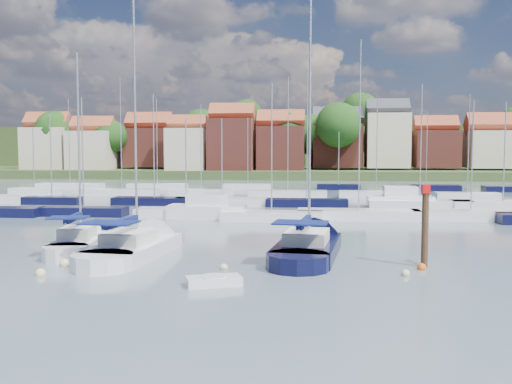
# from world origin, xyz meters

# --- Properties ---
(ground) EXTENTS (260.00, 260.00, 0.00)m
(ground) POSITION_xyz_m (0.00, 40.00, 0.00)
(ground) COLOR #4A5864
(ground) RESTS_ON ground
(sailboat_left) EXTENTS (3.98, 9.81, 13.06)m
(sailboat_left) POSITION_xyz_m (-10.08, 3.71, 0.36)
(sailboat_left) COLOR silver
(sailboat_left) RESTS_ON ground
(sailboat_centre) EXTENTS (4.43, 12.57, 16.69)m
(sailboat_centre) POSITION_xyz_m (-5.96, 3.10, 0.35)
(sailboat_centre) COLOR silver
(sailboat_centre) RESTS_ON ground
(sailboat_navy) EXTENTS (4.72, 12.91, 17.42)m
(sailboat_navy) POSITION_xyz_m (4.18, 4.34, 0.35)
(sailboat_navy) COLOR black
(sailboat_navy) RESTS_ON ground
(tender) EXTENTS (2.74, 1.98, 0.54)m
(tender) POSITION_xyz_m (-0.17, -5.06, 0.21)
(tender) COLOR silver
(tender) RESTS_ON ground
(timber_piling) EXTENTS (0.40, 0.40, 6.61)m
(timber_piling) POSITION_xyz_m (10.18, 0.13, 1.27)
(timber_piling) COLOR #4C331E
(timber_piling) RESTS_ON ground
(buoy_b) EXTENTS (0.54, 0.54, 0.54)m
(buoy_b) POSITION_xyz_m (-9.04, -3.95, 0.00)
(buoy_b) COLOR beige
(buoy_b) RESTS_ON ground
(buoy_c) EXTENTS (0.52, 0.52, 0.52)m
(buoy_c) POSITION_xyz_m (-8.93, -1.52, 0.00)
(buoy_c) COLOR beige
(buoy_c) RESTS_ON ground
(buoy_d) EXTENTS (0.42, 0.42, 0.42)m
(buoy_d) POSITION_xyz_m (-0.28, -1.59, 0.00)
(buoy_d) COLOR beige
(buoy_d) RESTS_ON ground
(buoy_e) EXTENTS (0.51, 0.51, 0.51)m
(buoy_e) POSITION_xyz_m (3.33, 7.25, 0.00)
(buoy_e) COLOR beige
(buoy_e) RESTS_ON ground
(buoy_f) EXTENTS (0.41, 0.41, 0.41)m
(buoy_f) POSITION_xyz_m (8.88, -2.07, 0.00)
(buoy_f) COLOR beige
(buoy_f) RESTS_ON ground
(buoy_g) EXTENTS (0.48, 0.48, 0.48)m
(buoy_g) POSITION_xyz_m (9.93, -0.55, 0.00)
(buoy_g) COLOR #D85914
(buoy_g) RESTS_ON ground
(marina_field) EXTENTS (79.62, 41.41, 15.93)m
(marina_field) POSITION_xyz_m (1.91, 35.15, 0.43)
(marina_field) COLOR silver
(marina_field) RESTS_ON ground
(far_shore_town) EXTENTS (212.46, 90.00, 22.27)m
(far_shore_town) POSITION_xyz_m (2.23, 132.67, 4.61)
(far_shore_town) COLOR #3C4B25
(far_shore_town) RESTS_ON ground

